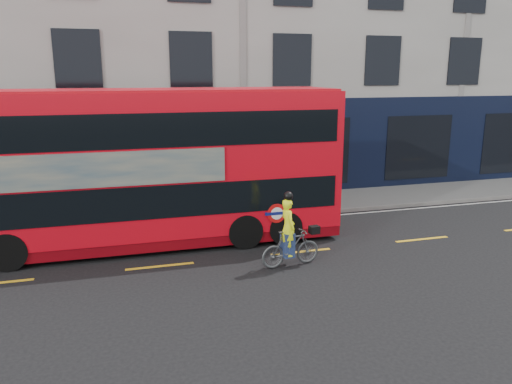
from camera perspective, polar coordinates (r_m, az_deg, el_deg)
name	(u,v)px	position (r m, az deg, el deg)	size (l,w,h in m)	color
ground	(322,271)	(13.19, 7.51, -8.97)	(120.00, 120.00, 0.00)	black
pavement	(254,206)	(18.99, -0.28, -1.65)	(60.00, 3.00, 0.12)	slate
kerb	(265,217)	(17.60, 1.05, -2.85)	(60.00, 0.12, 0.13)	slate
building_terrace	(216,18)	(24.72, -4.60, 19.18)	(50.00, 10.07, 15.00)	#B4B1AA
road_edge_line	(268,221)	(17.35, 1.34, -3.31)	(58.00, 0.10, 0.01)	silver
lane_dashes	(301,252)	(14.48, 5.14, -6.81)	(58.00, 0.12, 0.01)	gold
bus	(148,167)	(14.87, -12.26, 2.81)	(11.36, 2.69, 4.57)	red
cyclist	(290,242)	(13.22, 3.90, -5.68)	(1.71, 0.67, 2.05)	#4B4E50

